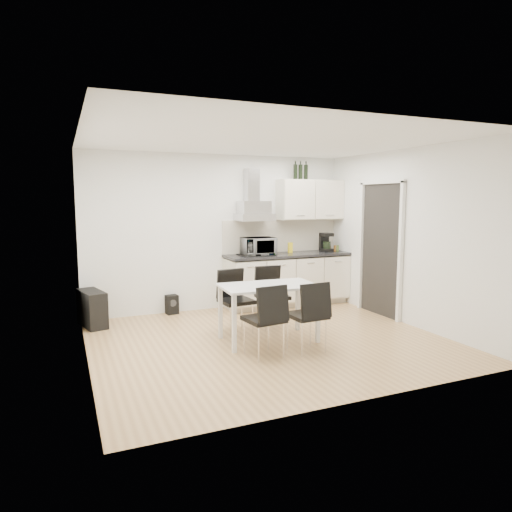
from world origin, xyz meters
The scene contains 15 objects.
ground centered at (0.00, 0.00, 0.00)m, with size 4.50×4.50×0.00m, color tan.
wall_back centered at (0.00, 2.00, 1.30)m, with size 4.50×0.10×2.60m, color white.
wall_front centered at (0.00, -2.00, 1.30)m, with size 4.50×0.10×2.60m, color white.
wall_left centered at (-2.25, 0.00, 1.30)m, with size 0.10×4.00×2.60m, color white.
wall_right centered at (2.25, 0.00, 1.30)m, with size 0.10×4.00×2.60m, color white.
ceiling centered at (0.00, 0.00, 2.60)m, with size 4.50×4.50×0.00m, color white.
doorway centered at (2.21, 0.55, 1.05)m, with size 0.08×1.04×2.10m, color white.
kitchenette centered at (1.19, 1.73, 0.83)m, with size 2.22×0.64×2.52m.
dining_table centered at (0.00, 0.00, 0.65)m, with size 1.27×0.77×0.75m.
chair_far_left centered at (-0.26, 0.50, 0.44)m, with size 0.44×0.50×0.88m, color black, non-canonical shape.
chair_far_right centered at (0.33, 0.57, 0.44)m, with size 0.44×0.50×0.88m, color black, non-canonical shape.
chair_near_left centered at (-0.30, -0.53, 0.44)m, with size 0.44×0.50×0.88m, color black, non-canonical shape.
chair_near_right centered at (0.25, -0.57, 0.44)m, with size 0.44×0.50×0.88m, color black, non-canonical shape.
guitar_amp centered at (-2.10, 1.64, 0.27)m, with size 0.42×0.68×0.53m.
floor_speaker centered at (-0.86, 1.90, 0.15)m, with size 0.19×0.16×0.31m, color black.
Camera 1 is at (-2.46, -5.33, 1.86)m, focal length 32.00 mm.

